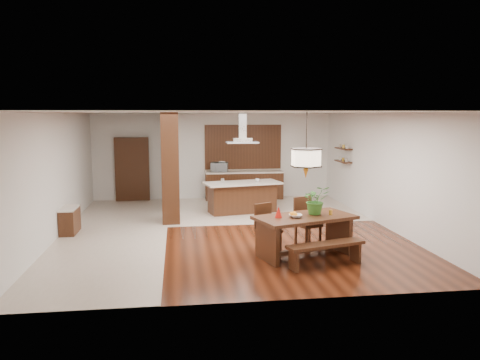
{
  "coord_description": "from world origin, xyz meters",
  "views": [
    {
      "loc": [
        -1.21,
        -11.24,
        2.85
      ],
      "look_at": [
        0.3,
        0.0,
        1.25
      ],
      "focal_mm": 35.0,
      "sensor_mm": 36.0,
      "label": 1
    }
  ],
  "objects": [
    {
      "name": "gold_ornament",
      "position": [
        1.85,
        -2.27,
        0.87
      ],
      "size": [
        0.09,
        0.09,
        0.1
      ],
      "primitive_type": "cylinder",
      "rotation": [
        0.0,
        0.0,
        0.34
      ],
      "color": "gold",
      "rests_on": "dining_table"
    },
    {
      "name": "soffit_band",
      "position": [
        0.0,
        0.0,
        2.88
      ],
      "size": [
        8.0,
        9.0,
        0.02
      ],
      "primitive_type": "cube",
      "color": "#3D190F",
      "rests_on": "room_shell"
    },
    {
      "name": "room_shell",
      "position": [
        0.0,
        0.0,
        2.06
      ],
      "size": [
        9.0,
        9.04,
        2.92
      ],
      "color": "#331409",
      "rests_on": "ground"
    },
    {
      "name": "pendant_lantern",
      "position": [
        1.31,
        -2.31,
        2.25
      ],
      "size": [
        0.64,
        0.64,
        1.31
      ],
      "primitive_type": null,
      "color": "#FAE1C0",
      "rests_on": "room_shell"
    },
    {
      "name": "hallway_doorway",
      "position": [
        -2.7,
        4.4,
        1.05
      ],
      "size": [
        1.1,
        0.2,
        2.1
      ],
      "primitive_type": "cube",
      "color": "black",
      "rests_on": "ground"
    },
    {
      "name": "partition_pier",
      "position": [
        -1.4,
        1.2,
        1.45
      ],
      "size": [
        0.45,
        1.0,
        2.9
      ],
      "primitive_type": "cube",
      "color": "black",
      "rests_on": "ground"
    },
    {
      "name": "dining_chair_right",
      "position": [
        1.59,
        -1.58,
        0.53
      ],
      "size": [
        0.61,
        0.61,
        1.05
      ],
      "primitive_type": null,
      "rotation": [
        0.0,
        0.0,
        0.38
      ],
      "color": "black",
      "rests_on": "ground"
    },
    {
      "name": "foliage_plant",
      "position": [
        1.57,
        -2.18,
        1.12
      ],
      "size": [
        0.55,
        0.48,
        0.59
      ],
      "primitive_type": "imported",
      "rotation": [
        0.0,
        0.0,
        0.04
      ],
      "color": "#327025",
      "rests_on": "dining_table"
    },
    {
      "name": "fruit_bowl",
      "position": [
        1.08,
        -2.42,
        0.86
      ],
      "size": [
        0.26,
        0.26,
        0.06
      ],
      "primitive_type": "imported",
      "rotation": [
        0.0,
        0.0,
        -0.01
      ],
      "color": "beige",
      "rests_on": "dining_table"
    },
    {
      "name": "microwave",
      "position": [
        0.17,
        4.21,
        1.11
      ],
      "size": [
        0.62,
        0.48,
        0.31
      ],
      "primitive_type": "imported",
      "rotation": [
        0.0,
        0.0,
        -0.18
      ],
      "color": "silver",
      "rests_on": "rear_counter"
    },
    {
      "name": "kitchen_window",
      "position": [
        1.0,
        4.46,
        1.75
      ],
      "size": [
        2.6,
        0.08,
        1.5
      ],
      "primitive_type": "cube",
      "color": "#A06430",
      "rests_on": "room_shell"
    },
    {
      "name": "island_cup",
      "position": [
        1.07,
        1.96,
        0.95
      ],
      "size": [
        0.13,
        0.13,
        0.1
      ],
      "primitive_type": "imported",
      "rotation": [
        0.0,
        0.0,
        0.02
      ],
      "color": "silver",
      "rests_on": "kitchen_island"
    },
    {
      "name": "hallway_console",
      "position": [
        -3.81,
        0.2,
        0.32
      ],
      "size": [
        0.37,
        0.88,
        0.63
      ],
      "primitive_type": "cube",
      "color": "black",
      "rests_on": "ground"
    },
    {
      "name": "range_hood",
      "position": [
        0.64,
        2.04,
        2.46
      ],
      "size": [
        0.9,
        0.55,
        0.87
      ],
      "primitive_type": null,
      "color": "silver",
      "rests_on": "room_shell"
    },
    {
      "name": "shelf_upper",
      "position": [
        3.87,
        2.6,
        1.8
      ],
      "size": [
        0.26,
        0.9,
        0.04
      ],
      "primitive_type": "cube",
      "color": "black",
      "rests_on": "room_shell"
    },
    {
      "name": "rear_counter",
      "position": [
        1.0,
        4.2,
        0.48
      ],
      "size": [
        2.6,
        0.62,
        0.95
      ],
      "color": "black",
      "rests_on": "ground"
    },
    {
      "name": "napkin_cone",
      "position": [
        0.75,
        -2.39,
        0.94
      ],
      "size": [
        0.18,
        0.18,
        0.22
      ],
      "primitive_type": "cone",
      "rotation": [
        0.0,
        0.0,
        -0.32
      ],
      "color": "red",
      "rests_on": "dining_table"
    },
    {
      "name": "dining_bench",
      "position": [
        1.53,
        -2.99,
        0.22
      ],
      "size": [
        1.61,
        0.75,
        0.44
      ],
      "primitive_type": null,
      "rotation": [
        0.0,
        0.0,
        0.27
      ],
      "color": "black",
      "rests_on": "ground"
    },
    {
      "name": "shelf_lower",
      "position": [
        3.87,
        2.6,
        1.4
      ],
      "size": [
        0.26,
        0.9,
        0.04
      ],
      "primitive_type": "cube",
      "color": "black",
      "rests_on": "room_shell"
    },
    {
      "name": "dining_chair_left",
      "position": [
        0.65,
        -1.89,
        0.5
      ],
      "size": [
        0.59,
        0.59,
        0.99
      ],
      "primitive_type": null,
      "rotation": [
        0.0,
        0.0,
        0.47
      ],
      "color": "black",
      "rests_on": "ground"
    },
    {
      "name": "tile_kitchen",
      "position": [
        1.25,
        2.5,
        0.01
      ],
      "size": [
        5.5,
        4.0,
        0.01
      ],
      "primitive_type": "cube",
      "color": "beige",
      "rests_on": "ground"
    },
    {
      "name": "kitchen_island",
      "position": [
        0.64,
        2.03,
        0.46
      ],
      "size": [
        2.33,
        1.36,
        0.9
      ],
      "rotation": [
        0.0,
        0.0,
        0.2
      ],
      "color": "black",
      "rests_on": "ground"
    },
    {
      "name": "tile_hallway",
      "position": [
        -2.75,
        0.0,
        0.01
      ],
      "size": [
        2.5,
        9.0,
        0.01
      ],
      "primitive_type": "cube",
      "color": "beige",
      "rests_on": "ground"
    },
    {
      "name": "dining_table",
      "position": [
        1.31,
        -2.31,
        0.61
      ],
      "size": [
        2.19,
        1.56,
        0.82
      ],
      "rotation": [
        0.0,
        0.0,
        0.32
      ],
      "color": "black",
      "rests_on": "ground"
    },
    {
      "name": "partition_stub",
      "position": [
        -1.4,
        3.3,
        1.45
      ],
      "size": [
        0.18,
        2.4,
        2.9
      ],
      "primitive_type": "cube",
      "color": "silver",
      "rests_on": "ground"
    }
  ]
}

